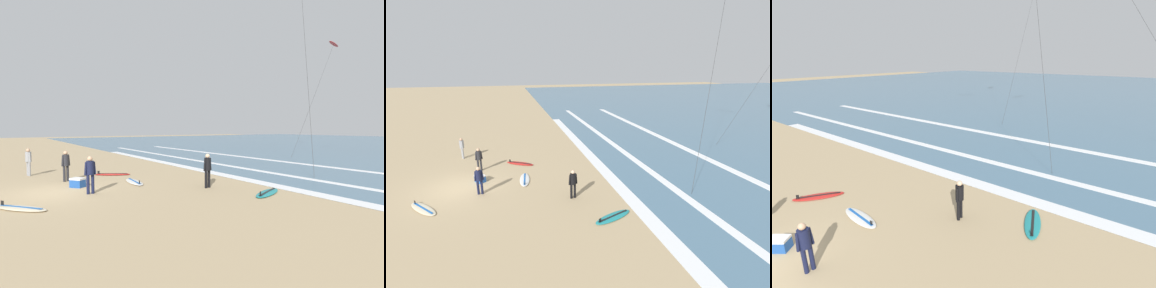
{
  "view_description": "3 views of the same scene",
  "coord_description": "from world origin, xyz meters",
  "views": [
    {
      "loc": [
        13.73,
        -2.02,
        2.81
      ],
      "look_at": [
        0.34,
        6.91,
        1.9
      ],
      "focal_mm": 27.42,
      "sensor_mm": 36.0,
      "label": 1
    },
    {
      "loc": [
        16.06,
        2.94,
        6.97
      ],
      "look_at": [
        1.96,
        6.6,
        2.74
      ],
      "focal_mm": 25.92,
      "sensor_mm": 36.0,
      "label": 2
    },
    {
      "loc": [
        8.87,
        -1.46,
        6.04
      ],
      "look_at": [
        2.59,
        6.73,
        2.82
      ],
      "focal_mm": 26.47,
      "sensor_mm": 36.0,
      "label": 3
    }
  ],
  "objects": [
    {
      "name": "wave_foam_shoreline",
      "position": [
        0.66,
        9.06,
        0.01
      ],
      "size": [
        39.37,
        0.82,
        0.01
      ],
      "primitive_type": "cube",
      "color": "white",
      "rests_on": "ocean_surface"
    },
    {
      "name": "wave_foam_outer_break",
      "position": [
        -1.6,
        17.47,
        0.01
      ],
      "size": [
        47.21,
        0.68,
        0.01
      ],
      "primitive_type": "cube",
      "color": "white",
      "rests_on": "ocean_surface"
    },
    {
      "name": "surfboard_foreground_flat",
      "position": [
        5.29,
        7.44,
        0.05
      ],
      "size": [
        1.36,
        2.17,
        0.25
      ],
      "color": "teal",
      "rests_on": "ground"
    },
    {
      "name": "surfboard_left_pile",
      "position": [
        -3.21,
        3.61,
        0.05
      ],
      "size": [
        1.63,
        2.09,
        0.25
      ],
      "color": "red",
      "rests_on": "ground"
    },
    {
      "name": "surfer_mid_group",
      "position": [
        -5.61,
        -0.54,
        0.96
      ],
      "size": [
        0.51,
        0.32,
        1.6
      ],
      "color": "gray",
      "rests_on": "ground"
    },
    {
      "name": "ground_plane",
      "position": [
        0.0,
        0.0,
        0.0
      ],
      "size": [
        160.0,
        160.0,
        0.0
      ],
      "primitive_type": "plane",
      "color": "tan"
    },
    {
      "name": "surfboard_near_water",
      "position": [
        -0.18,
        3.73,
        0.05
      ],
      "size": [
        2.14,
        0.78,
        0.25
      ],
      "color": "silver",
      "rests_on": "ground"
    },
    {
      "name": "surfer_left_near",
      "position": [
        -2.54,
        0.92,
        0.96
      ],
      "size": [
        0.32,
        0.5,
        1.6
      ],
      "color": "#232328",
      "rests_on": "ground"
    },
    {
      "name": "surfer_right_near",
      "position": [
        2.87,
        6.09,
        0.96
      ],
      "size": [
        0.32,
        0.52,
        1.6
      ],
      "color": "black",
      "rests_on": "ground"
    },
    {
      "name": "surfboard_right_spare",
      "position": [
        2.24,
        -1.41,
        0.05
      ],
      "size": [
        2.0,
        1.81,
        0.25
      ],
      "color": "beige",
      "rests_on": "ground"
    },
    {
      "name": "surfer_foreground_main",
      "position": [
        1.12,
        1.21,
        0.96
      ],
      "size": [
        0.32,
        0.51,
        1.6
      ],
      "color": "#141938",
      "rests_on": "ground"
    },
    {
      "name": "wave_foam_mid_break",
      "position": [
        -0.31,
        12.02,
        0.01
      ],
      "size": [
        50.57,
        0.54,
        0.01
      ],
      "primitive_type": "cube",
      "color": "white",
      "rests_on": "ocean_surface"
    },
    {
      "name": "kite_red_mid_center",
      "position": [
        -7.15,
        32.91,
        13.01
      ],
      "size": [
        4.17,
        13.75,
        13.34
      ],
      "color": "red",
      "rests_on": "ground"
    },
    {
      "name": "cooler_box",
      "position": [
        -0.62,
        1.08,
        0.22
      ],
      "size": [
        0.76,
        0.73,
        0.44
      ],
      "color": "#1E4C9E",
      "rests_on": "ground"
    }
  ]
}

